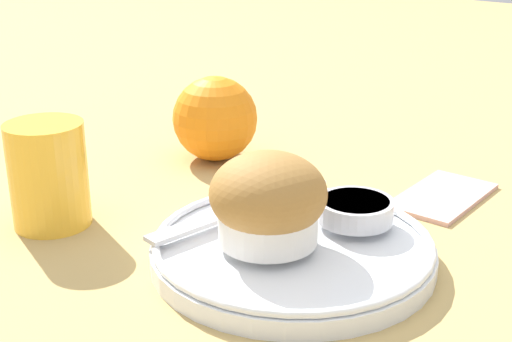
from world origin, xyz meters
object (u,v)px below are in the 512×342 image
Objects in this scene: orange_fruit at (215,119)px; juice_glass at (48,175)px; butter_knife at (243,208)px; muffin at (266,202)px.

juice_glass is (-0.20, -0.00, 0.00)m from orange_fruit.
orange_fruit is at bearing 57.81° from butter_knife.
juice_glass is (-0.05, 0.18, -0.01)m from muffin.
muffin and orange_fruit have the same top height.
butter_knife is at bearing 55.95° from muffin.
butter_knife is 2.06× the size of juice_glass.
butter_knife is at bearing -58.18° from juice_glass.
butter_knife is at bearing -131.41° from orange_fruit.
muffin is 0.06m from butter_knife.
muffin is 0.97× the size of juice_glass.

